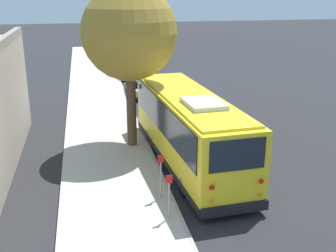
# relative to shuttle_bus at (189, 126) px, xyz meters

# --- Properties ---
(ground_plane) EXTENTS (160.00, 160.00, 0.00)m
(ground_plane) POSITION_rel_shuttle_bus_xyz_m (-0.96, -0.27, -1.77)
(ground_plane) COLOR #28282B
(sidewalk_slab) EXTENTS (80.00, 3.97, 0.15)m
(sidewalk_slab) POSITION_rel_shuttle_bus_xyz_m (-0.96, 3.49, -1.70)
(sidewalk_slab) COLOR beige
(sidewalk_slab) RESTS_ON ground
(curb_strip) EXTENTS (80.00, 0.14, 0.15)m
(curb_strip) POSITION_rel_shuttle_bus_xyz_m (-0.96, 1.43, -1.70)
(curb_strip) COLOR #AAA69D
(curb_strip) RESTS_ON ground
(shuttle_bus) EXTENTS (10.35, 3.30, 3.33)m
(shuttle_bus) POSITION_rel_shuttle_bus_xyz_m (0.00, 0.00, 0.00)
(shuttle_bus) COLOR yellow
(shuttle_bus) RESTS_ON ground
(parked_sedan_silver) EXTENTS (4.18, 1.84, 1.27)m
(parked_sedan_silver) POSITION_rel_shuttle_bus_xyz_m (12.77, 0.40, -1.19)
(parked_sedan_silver) COLOR #A8AAAF
(parked_sedan_silver) RESTS_ON ground
(parked_sedan_tan) EXTENTS (4.49, 2.03, 1.29)m
(parked_sedan_tan) POSITION_rel_shuttle_bus_xyz_m (19.61, 0.35, -1.18)
(parked_sedan_tan) COLOR tan
(parked_sedan_tan) RESTS_ON ground
(parked_sedan_blue) EXTENTS (4.49, 1.84, 1.30)m
(parked_sedan_blue) POSITION_rel_shuttle_bus_xyz_m (25.81, 0.12, -1.17)
(parked_sedan_blue) COLOR navy
(parked_sedan_blue) RESTS_ON ground
(street_tree) EXTENTS (4.37, 4.37, 8.22)m
(street_tree) POSITION_rel_shuttle_bus_xyz_m (2.64, 2.19, 4.03)
(street_tree) COLOR brown
(street_tree) RESTS_ON sidewalk_slab
(sign_post_near) EXTENTS (0.06, 0.22, 1.58)m
(sign_post_near) POSITION_rel_shuttle_bus_xyz_m (-4.69, 1.83, -0.81)
(sign_post_near) COLOR gray
(sign_post_near) RESTS_ON sidewalk_slab
(sign_post_far) EXTENTS (0.06, 0.22, 1.67)m
(sign_post_far) POSITION_rel_shuttle_bus_xyz_m (-3.20, 1.83, -0.76)
(sign_post_far) COLOR gray
(sign_post_far) RESTS_ON sidewalk_slab
(fire_hydrant) EXTENTS (0.22, 0.22, 0.81)m
(fire_hydrant) POSITION_rel_shuttle_bus_xyz_m (6.25, 1.78, -1.22)
(fire_hydrant) COLOR #99999E
(fire_hydrant) RESTS_ON sidewalk_slab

